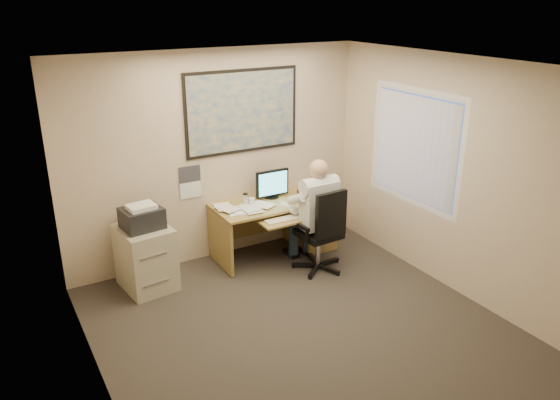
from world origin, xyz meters
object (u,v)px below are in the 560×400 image
desk (294,218)px  person (318,215)px  office_chair (320,247)px  filing_cabinet (145,252)px

desk → person: size_ratio=1.11×
office_chair → desk: bearing=82.7°
desk → filing_cabinet: 2.08m
desk → person: person is taller
desk → person: (-0.05, -0.64, 0.27)m
desk → filing_cabinet: size_ratio=1.51×
desk → office_chair: size_ratio=1.45×
person → filing_cabinet: bearing=163.7°
desk → filing_cabinet: (-2.07, -0.05, 0.01)m
desk → office_chair: desk is taller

